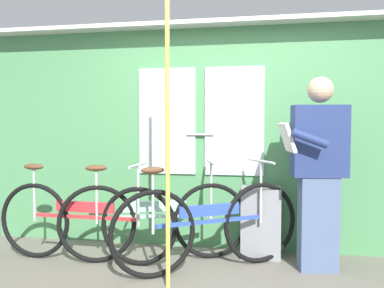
% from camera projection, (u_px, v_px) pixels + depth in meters
% --- Properties ---
extents(train_door_wall, '(5.07, 0.28, 2.31)m').
position_uv_depth(train_door_wall, '(219.00, 132.00, 4.09)').
color(train_door_wall, '#4C8C56').
rests_on(train_door_wall, ground_plane).
extents(bicycle_near_door, '(1.73, 0.65, 0.94)m').
position_uv_depth(bicycle_near_door, '(154.00, 220.00, 3.73)').
color(bicycle_near_door, black).
rests_on(bicycle_near_door, ground_plane).
extents(bicycle_leaning_behind, '(1.77, 0.44, 0.93)m').
position_uv_depth(bicycle_leaning_behind, '(84.00, 221.00, 3.70)').
color(bicycle_leaning_behind, black).
rests_on(bicycle_leaning_behind, ground_plane).
extents(bicycle_by_pole, '(1.54, 0.96, 0.96)m').
position_uv_depth(bicycle_by_pole, '(209.00, 226.00, 3.47)').
color(bicycle_by_pole, black).
rests_on(bicycle_by_pole, ground_plane).
extents(passenger_reading_newspaper, '(0.60, 0.53, 1.70)m').
position_uv_depth(passenger_reading_newspaper, '(318.00, 169.00, 3.46)').
color(passenger_reading_newspaper, slate).
rests_on(passenger_reading_newspaper, ground_plane).
extents(trash_bin_by_wall, '(0.38, 0.28, 0.68)m').
position_uv_depth(trash_bin_by_wall, '(261.00, 222.00, 3.85)').
color(trash_bin_by_wall, gray).
rests_on(trash_bin_by_wall, ground_plane).
extents(handrail_pole, '(0.04, 0.04, 2.27)m').
position_uv_depth(handrail_pole, '(168.00, 144.00, 3.08)').
color(handrail_pole, '#C6C14C').
rests_on(handrail_pole, ground_plane).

